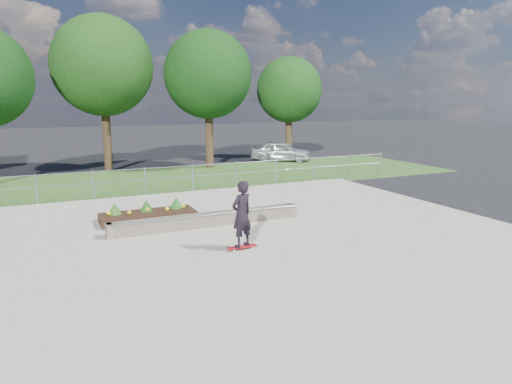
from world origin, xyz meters
The scene contains 11 objects.
ground centered at (0.00, 0.00, 0.00)m, with size 120.00×120.00×0.00m, color black.
grass_verge centered at (0.00, 11.00, 0.01)m, with size 30.00×8.00×0.02m, color #2F5321.
concrete_slab centered at (0.00, 0.00, 0.03)m, with size 15.00×15.00×0.06m, color #A19C8F.
fence centered at (0.00, 7.50, 0.77)m, with size 20.06×0.06×1.20m.
tree_mid_left centered at (-2.50, 15.00, 5.61)m, with size 5.25×5.25×8.25m.
tree_mid_right centered at (3.00, 14.00, 5.23)m, with size 4.90×4.90×7.70m.
tree_far_right centered at (9.00, 15.50, 4.48)m, with size 4.20×4.20×6.60m.
grind_ledge centered at (-1.21, 1.98, 0.26)m, with size 6.00×0.44×0.43m.
planter_bed centered at (-2.72, 3.52, 0.24)m, with size 3.00×1.20×0.61m.
skateboarder centered at (-1.12, -0.51, 1.00)m, with size 0.80×0.61×1.81m.
parked_car centered at (8.08, 14.80, 0.65)m, with size 1.53×3.79×1.29m, color #B6BBC1.
Camera 1 is at (-5.52, -10.93, 3.88)m, focal length 32.00 mm.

